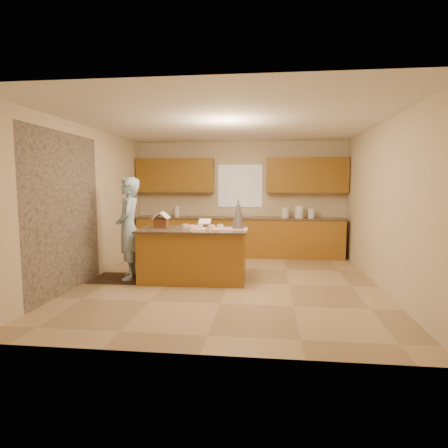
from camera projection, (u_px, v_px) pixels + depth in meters
The scene contains 28 objects.
floor at pixel (228, 283), 6.45m from camera, with size 5.50×5.50×0.00m, color tan.
ceiling at pixel (229, 123), 6.16m from camera, with size 5.50×5.50×0.00m, color silver.
wall_back at pixel (240, 198), 9.02m from camera, with size 5.50×5.50×0.00m, color beige.
wall_front at pixel (199, 221), 3.59m from camera, with size 5.50×5.50×0.00m, color beige.
wall_left at pixel (88, 204), 6.59m from camera, with size 5.50×5.50×0.00m, color beige.
wall_right at pixel (383, 206), 6.02m from camera, with size 5.50×5.50×0.00m, color beige.
stone_accent at pixel (65, 213), 5.81m from camera, with size 2.50×2.50×0.00m, color gray.
window_curtain at pixel (240, 186), 8.96m from camera, with size 1.05×0.03×1.00m, color white.
back_counter_base at pixel (239, 237), 8.82m from camera, with size 4.80×0.60×0.88m, color olive.
back_counter_top at pixel (239, 218), 8.77m from camera, with size 4.85×0.63×0.04m, color brown.
upper_cabinet_left at pixel (175, 176), 8.96m from camera, with size 1.85×0.35×0.80m, color #8E5B1E.
upper_cabinet_right at pixel (307, 175), 8.61m from camera, with size 1.85×0.35×0.80m, color #8E5B1E.
sink at pixel (239, 219), 8.78m from camera, with size 0.70×0.45×0.12m, color silver.
faucet at pixel (240, 211), 8.94m from camera, with size 0.03×0.03×0.28m, color silver.
island_base at pixel (194, 256), 6.57m from camera, with size 1.80×0.90×0.88m, color olive.
island_top at pixel (193, 230), 6.53m from camera, with size 1.88×0.98×0.04m, color brown.
table_runner at pixel (219, 229), 6.48m from camera, with size 1.00×0.36×0.01m, color #B2110C.
baking_tray at pixel (162, 228), 6.52m from camera, with size 0.46×0.34×0.02m, color silver.
cookbook at pixel (205, 222), 6.88m from camera, with size 0.22×0.02×0.18m, color white.
tinsel_tree at pixel (238, 213), 6.48m from camera, with size 0.22×0.22×0.55m, color #AAA9B6.
rug at pixel (127, 278), 6.72m from camera, with size 1.23×0.80×0.01m, color black.
boy at pixel (129, 228), 6.62m from camera, with size 0.66×0.43×1.81m, color #A1C7E4.
canister_a at pixel (285, 213), 8.64m from camera, with size 0.17×0.17×0.24m, color white.
canister_b at pixel (299, 212), 8.60m from camera, with size 0.19×0.19×0.28m, color white.
canister_c at pixel (311, 213), 8.57m from camera, with size 0.15×0.15×0.21m, color white.
paper_towel at pixel (177, 211), 8.93m from camera, with size 0.12×0.12×0.26m, color white.
gingerbread_house at pixel (162, 221), 6.51m from camera, with size 0.28×0.29×0.28m.
candy_bowls at pixel (201, 227), 6.60m from camera, with size 0.77×0.57×0.05m.
Camera 1 is at (0.64, -6.27, 1.70)m, focal length 29.97 mm.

